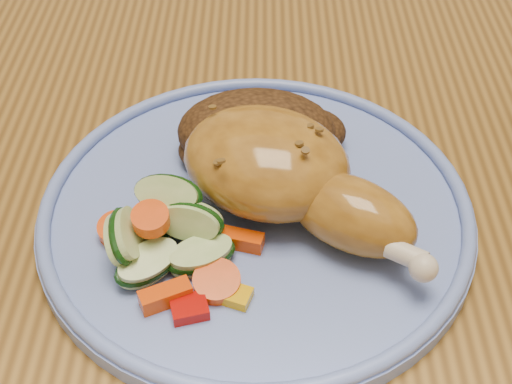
% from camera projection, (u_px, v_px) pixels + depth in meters
% --- Properties ---
extents(dining_table, '(0.90, 1.40, 0.75)m').
position_uv_depth(dining_table, '(289.00, 194.00, 0.64)').
color(dining_table, brown).
rests_on(dining_table, ground).
extents(chair_far, '(0.42, 0.42, 0.91)m').
position_uv_depth(chair_far, '(276.00, 13.00, 1.21)').
color(chair_far, '#4C2D16').
rests_on(chair_far, ground).
extents(plate, '(0.30, 0.30, 0.01)m').
position_uv_depth(plate, '(256.00, 214.00, 0.50)').
color(plate, '#6880CB').
rests_on(plate, dining_table).
extents(plate_rim, '(0.30, 0.30, 0.01)m').
position_uv_depth(plate_rim, '(256.00, 202.00, 0.49)').
color(plate_rim, '#6880CB').
rests_on(plate_rim, plate).
extents(chicken_leg, '(0.18, 0.16, 0.06)m').
position_uv_depth(chicken_leg, '(286.00, 174.00, 0.48)').
color(chicken_leg, '#AA7223').
rests_on(chicken_leg, plate).
extents(rice_pilaf, '(0.13, 0.08, 0.05)m').
position_uv_depth(rice_pilaf, '(260.00, 133.00, 0.52)').
color(rice_pilaf, '#422610').
rests_on(rice_pilaf, plate).
extents(vegetable_pile, '(0.11, 0.11, 0.05)m').
position_uv_depth(vegetable_pile, '(166.00, 238.00, 0.46)').
color(vegetable_pile, '#A50A05').
rests_on(vegetable_pile, plate).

